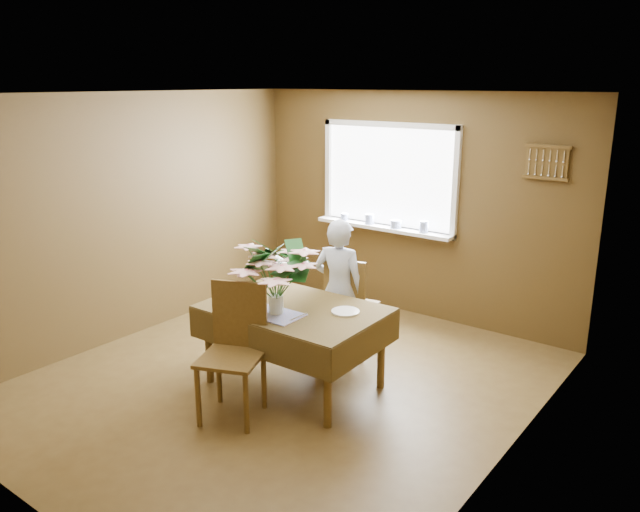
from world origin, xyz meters
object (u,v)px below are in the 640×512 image
Objects in this scene: flower_bouquet at (275,273)px; dining_table at (294,317)px; chair_near at (235,346)px; chair_far at (349,302)px; seated_woman at (339,290)px.

dining_table is at bearing 83.99° from flower_bouquet.
flower_bouquet reaches higher than dining_table.
chair_near is at bearing -97.73° from flower_bouquet.
chair_far is 1.47m from chair_near.
chair_near is at bearing 76.10° from chair_far.
flower_bouquet reaches higher than chair_far.
seated_woman is at bearing 89.44° from flower_bouquet.
flower_bouquet is at bearing -97.07° from dining_table.
dining_table is at bearing 60.53° from chair_near.
chair_near is 0.78× the size of seated_woman.
chair_far is at bearing 64.28° from chair_near.
seated_woman is (-0.02, -0.14, 0.15)m from chair_far.
seated_woman is 0.98m from flower_bouquet.
dining_table is at bearing 79.01° from chair_far.
seated_woman reaches higher than chair_far.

